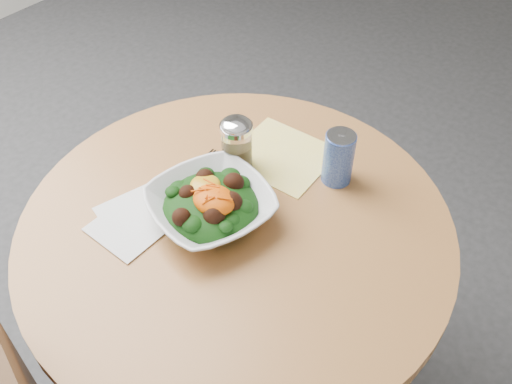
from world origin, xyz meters
TOP-DOWN VIEW (x-y plane):
  - table at (0.00, 0.00)m, footprint 0.90×0.90m
  - cloth_napkin at (-0.05, 0.22)m, footprint 0.23×0.21m
  - paper_napkins at (-0.17, -0.13)m, footprint 0.17×0.19m
  - salad_bowl at (-0.05, -0.02)m, footprint 0.30×0.30m
  - fork at (-0.17, 0.04)m, footprint 0.04×0.20m
  - spice_shaker at (-0.11, 0.13)m, footprint 0.07×0.07m
  - beverage_can at (0.09, 0.24)m, footprint 0.07×0.07m

SIDE VIEW (x-z plane):
  - table at x=0.00m, z-range 0.18..0.93m
  - cloth_napkin at x=-0.05m, z-range 0.75..0.75m
  - paper_napkins at x=-0.17m, z-range 0.75..0.75m
  - fork at x=-0.17m, z-range 0.75..0.76m
  - salad_bowl at x=-0.05m, z-range 0.74..0.83m
  - beverage_can at x=0.09m, z-range 0.75..0.88m
  - spice_shaker at x=-0.11m, z-range 0.75..0.88m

